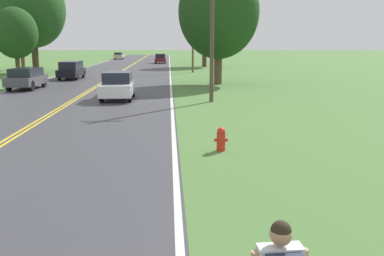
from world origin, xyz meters
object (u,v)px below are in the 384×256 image
fire_hydrant (221,139)px  car_champagne_hatchback_receding (119,55)px  tree_mid_treeline (205,25)px  tree_far_back (219,12)px  car_dark_grey_suv_approaching (27,78)px  car_white_sedan_nearest (118,85)px  tree_behind_sign (15,33)px  car_maroon_sedan_mid_far (160,58)px  tree_right_cluster (32,9)px  car_black_suv_mid_near (71,70)px  tree_left_verge (20,21)px

fire_hydrant → car_champagne_hatchback_receding: (-12.40, 76.59, 0.38)m
tree_mid_treeline → tree_far_back: (-1.07, -25.69, -0.10)m
fire_hydrant → car_dark_grey_suv_approaching: bearing=123.6°
car_white_sedan_nearest → tree_behind_sign: bearing=-146.2°
tree_behind_sign → fire_hydrant: bearing=-60.6°
tree_behind_sign → tree_mid_treeline: size_ratio=0.72×
fire_hydrant → car_white_sedan_nearest: 13.46m
tree_far_back → car_maroon_sedan_mid_far: 37.26m
fire_hydrant → tree_right_cluster: 41.25m
car_white_sedan_nearest → car_black_suv_mid_near: 16.04m
car_white_sedan_nearest → car_maroon_sedan_mid_far: car_white_sedan_nearest is taller
car_champagne_hatchback_receding → car_maroon_sedan_mid_far: bearing=-153.5°
tree_behind_sign → tree_left_verge: bearing=106.8°
car_white_sedan_nearest → car_dark_grey_suv_approaching: car_white_sedan_nearest is taller
tree_mid_treeline → car_black_suv_mid_near: size_ratio=2.08×
tree_right_cluster → car_maroon_sedan_mid_far: (14.29, 21.37, -6.40)m
tree_mid_treeline → car_white_sedan_nearest: 36.16m
car_white_sedan_nearest → car_dark_grey_suv_approaching: 9.72m
fire_hydrant → tree_right_cluster: bearing=115.3°
tree_mid_treeline → tree_right_cluster: bearing=-153.2°
car_maroon_sedan_mid_far → car_black_suv_mid_near: bearing=-14.2°
car_maroon_sedan_mid_far → car_champagne_hatchback_receding: size_ratio=1.00×
fire_hydrant → tree_left_verge: tree_left_verge is taller
tree_behind_sign → car_dark_grey_suv_approaching: size_ratio=1.63×
car_white_sedan_nearest → car_champagne_hatchback_receding: bearing=-174.0°
tree_left_verge → tree_behind_sign: tree_left_verge is taller
car_maroon_sedan_mid_far → car_champagne_hatchback_receding: 20.66m
car_white_sedan_nearest → car_black_suv_mid_near: (-6.23, 14.78, 0.04)m
tree_left_verge → tree_behind_sign: size_ratio=1.31×
tree_left_verge → car_white_sedan_nearest: size_ratio=2.27×
tree_mid_treeline → car_black_suv_mid_near: (-14.61, -20.02, -5.11)m
car_white_sedan_nearest → car_maroon_sedan_mid_far: (1.75, 45.59, -0.05)m
car_dark_grey_suv_approaching → car_black_suv_mid_near: bearing=-6.8°
car_white_sedan_nearest → tree_right_cluster: bearing=-153.4°
car_maroon_sedan_mid_far → car_champagne_hatchback_receding: car_maroon_sedan_mid_far is taller
tree_left_verge → tree_mid_treeline: tree_mid_treeline is taller
tree_right_cluster → car_white_sedan_nearest: (12.54, -24.22, -6.34)m
tree_far_back → car_black_suv_mid_near: tree_far_back is taller
tree_left_verge → car_maroon_sedan_mid_far: 24.20m
car_white_sedan_nearest → tree_far_back: bearing=140.5°
fire_hydrant → car_champagne_hatchback_receding: bearing=99.2°
tree_left_verge → tree_far_back: (23.38, -21.04, -0.33)m
fire_hydrant → car_dark_grey_suv_approaching: size_ratio=0.18×
car_champagne_hatchback_receding → car_black_suv_mid_near: bearing=-178.7°
car_black_suv_mid_near → car_champagne_hatchback_receding: bearing=1.9°
fire_hydrant → car_maroon_sedan_mid_far: 58.23m
tree_behind_sign → tree_far_back: 21.74m
tree_behind_sign → car_dark_grey_suv_approaching: 13.40m
tree_behind_sign → tree_right_cluster: size_ratio=0.61×
car_dark_grey_suv_approaching → car_maroon_sedan_mid_far: (9.32, 39.50, -0.06)m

